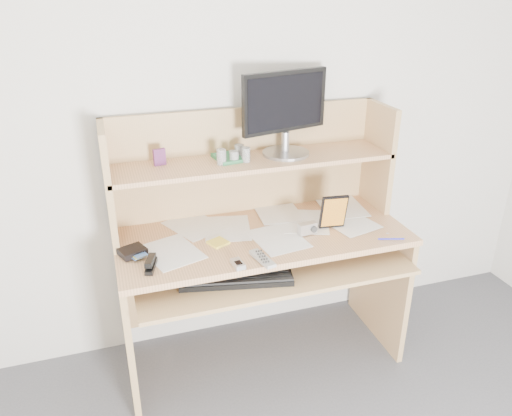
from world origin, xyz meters
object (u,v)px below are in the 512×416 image
object	(u,v)px
desk	(258,236)
game_case	(333,212)
keyboard	(236,275)
tv_remote	(262,259)
monitor	(285,111)

from	to	relation	value
desk	game_case	distance (m)	0.40
keyboard	tv_remote	bearing A→B (deg)	-14.41
keyboard	tv_remote	size ratio (longest dim) A/B	3.29
desk	keyboard	xyz separation A→B (m)	(-0.19, -0.28, -0.03)
tv_remote	keyboard	bearing A→B (deg)	141.21
keyboard	tv_remote	xyz separation A→B (m)	(0.11, -0.05, 0.10)
tv_remote	monitor	size ratio (longest dim) A/B	0.35
desk	game_case	world-z (taller)	desk
keyboard	monitor	xyz separation A→B (m)	(0.37, 0.39, 0.63)
desk	monitor	bearing A→B (deg)	31.70
desk	keyboard	bearing A→B (deg)	-124.48
tv_remote	game_case	world-z (taller)	game_case
keyboard	game_case	world-z (taller)	game_case
desk	monitor	size ratio (longest dim) A/B	3.06
keyboard	monitor	bearing A→B (deg)	58.57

